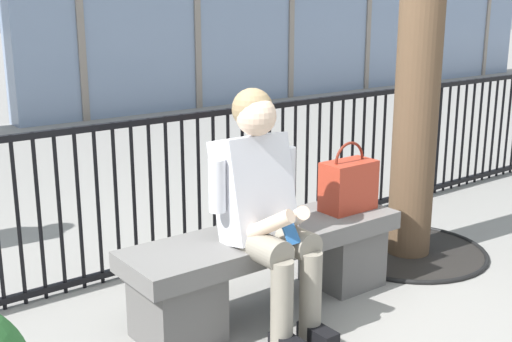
{
  "coord_description": "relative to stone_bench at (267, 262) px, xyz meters",
  "views": [
    {
      "loc": [
        -2.04,
        -2.59,
        1.64
      ],
      "look_at": [
        0.0,
        0.1,
        0.75
      ],
      "focal_mm": 46.51,
      "sensor_mm": 36.0,
      "label": 1
    }
  ],
  "objects": [
    {
      "name": "ground_plane",
      "position": [
        0.0,
        0.0,
        -0.27
      ],
      "size": [
        60.0,
        60.0,
        0.0
      ],
      "primitive_type": "plane",
      "color": "gray"
    },
    {
      "name": "stone_bench",
      "position": [
        0.0,
        0.0,
        0.0
      ],
      "size": [
        1.6,
        0.44,
        0.45
      ],
      "color": "slate",
      "rests_on": "ground"
    },
    {
      "name": "seated_person_with_phone",
      "position": [
        -0.12,
        -0.13,
        0.38
      ],
      "size": [
        0.52,
        0.66,
        1.21
      ],
      "color": "gray",
      "rests_on": "ground"
    },
    {
      "name": "handbag_on_bench",
      "position": [
        0.58,
        -0.01,
        0.33
      ],
      "size": [
        0.31,
        0.18,
        0.4
      ],
      "color": "#B23823",
      "rests_on": "stone_bench"
    },
    {
      "name": "plaza_railing",
      "position": [
        0.0,
        0.85,
        0.21
      ],
      "size": [
        8.0,
        0.04,
        0.95
      ],
      "color": "black",
      "rests_on": "ground"
    }
  ]
}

